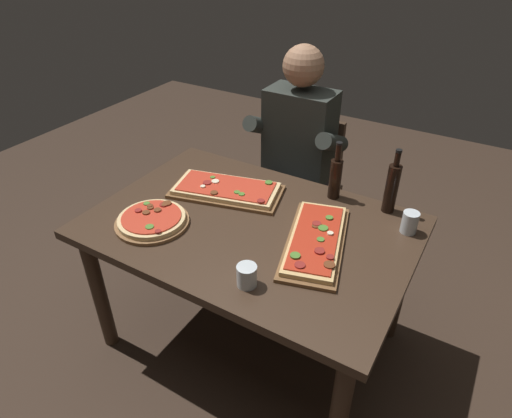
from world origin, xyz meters
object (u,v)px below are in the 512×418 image
Objects in this scene: wine_bottle_dark at (335,177)px; tumbler_far_side at (247,277)px; pizza_rectangular_left at (315,240)px; pizza_rectangular_front at (226,190)px; tumbler_near_camera at (409,224)px; diner_chair at (302,181)px; seated_diner at (295,152)px; dining_table at (250,241)px; oil_bottle_amber at (392,187)px; pizza_round_far at (152,220)px.

wine_bottle_dark reaches higher than tumbler_far_side.
pizza_rectangular_left is 6.82× the size of tumbler_far_side.
tumbler_far_side is (0.42, -0.49, 0.02)m from pizza_rectangular_front.
tumbler_near_camera is (0.31, 0.28, 0.02)m from pizza_rectangular_left.
diner_chair is 0.28m from seated_diner.
dining_table is 1.61× the size of diner_chair.
pizza_rectangular_front is 0.77m from oil_bottle_amber.
pizza_round_far is 3.79× the size of tumbler_far_side.
seated_diner is (-0.15, 0.74, 0.10)m from dining_table.
pizza_round_far is at bearing -103.23° from seated_diner.
tumbler_near_camera is at bearing -14.58° from wine_bottle_dark.
pizza_round_far reaches higher than dining_table.
pizza_rectangular_front is at bearing 145.49° from dining_table.
oil_bottle_amber reaches higher than pizza_round_far.
dining_table is 2.41× the size of pizza_rectangular_front.
pizza_rectangular_left is at bearing -78.49° from wine_bottle_dark.
tumbler_near_camera is 0.99m from diner_chair.
tumbler_near_camera is 0.11× the size of diner_chair.
pizza_round_far is at bearing -160.82° from pizza_rectangular_left.
oil_bottle_amber is (0.72, 0.25, 0.11)m from pizza_rectangular_front.
seated_diner is at bearing -90.00° from diner_chair.
pizza_round_far is (-0.14, -0.38, 0.00)m from pizza_rectangular_front.
diner_chair is (-0.37, 0.46, -0.36)m from wine_bottle_dark.
wine_bottle_dark is at bearing 60.17° from dining_table.
oil_bottle_amber is 0.72m from seated_diner.
tumbler_far_side is at bearing -111.81° from oil_bottle_amber.
pizza_rectangular_front is 0.40m from pizza_round_far.
pizza_round_far is (-0.37, -0.22, 0.12)m from dining_table.
diner_chair is at bearing 129.24° from wine_bottle_dark.
pizza_round_far is at bearing -143.58° from oil_bottle_amber.
diner_chair is at bearing 143.65° from tumbler_near_camera.
pizza_rectangular_front is 0.86m from tumbler_near_camera.
tumbler_near_camera is (0.85, 0.14, 0.02)m from pizza_rectangular_front.
pizza_rectangular_front reaches higher than dining_table.
pizza_round_far is 1.13× the size of wine_bottle_dark.
pizza_round_far is at bearing -109.76° from pizza_rectangular_front.
wine_bottle_dark reaches higher than tumbler_near_camera.
tumbler_near_camera is 0.88m from seated_diner.
oil_bottle_amber is 3.19× the size of tumbler_near_camera.
wine_bottle_dark is at bearing 165.42° from tumbler_near_camera.
seated_diner reaches higher than tumbler_near_camera.
oil_bottle_amber is at bearing 19.30° from pizza_rectangular_front.
seated_diner reaches higher than wine_bottle_dark.
seated_diner reaches higher than oil_bottle_amber.
seated_diner is at bearing 153.09° from oil_bottle_amber.
tumbler_far_side is 1.27m from diner_chair.
oil_bottle_amber is at bearing 3.55° from wine_bottle_dark.
tumbler_far_side is (-0.04, -0.73, -0.07)m from wine_bottle_dark.
diner_chair is at bearing 145.14° from oil_bottle_amber.
pizza_rectangular_front is 1.79× the size of pizza_round_far.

